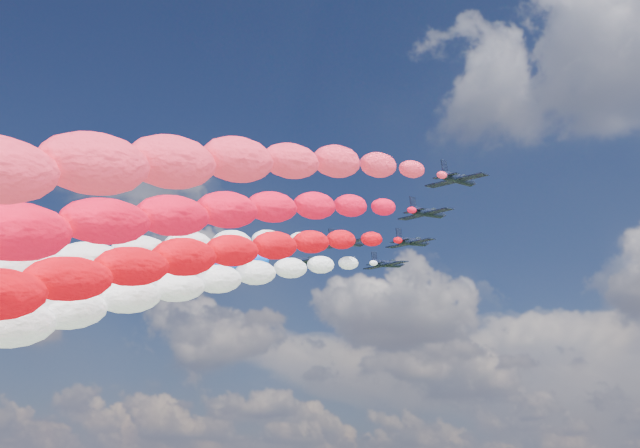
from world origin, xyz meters
The scene contains 14 objects.
jet_0 centered at (-29.81, -5.71, 92.22)m, with size 8.62×11.56×2.55m, color black, non-canonical shape.
jet_1 centered at (-20.69, 4.84, 92.22)m, with size 8.62×11.56×2.55m, color black, non-canonical shape.
jet_2 centered at (-11.58, 14.88, 92.22)m, with size 8.62×11.56×2.55m, color black, non-canonical shape.
trail_2 centered at (-11.58, -43.21, 72.57)m, with size 7.10×113.66×44.55m, color blue, non-canonical shape.
jet_3 centered at (1.41, 9.78, 92.22)m, with size 8.62×11.56×2.55m, color black, non-canonical shape.
trail_3 centered at (1.41, -48.31, 72.57)m, with size 7.10×113.66×44.55m, color white, non-canonical shape.
jet_4 centered at (-0.12, 25.58, 92.22)m, with size 8.62×11.56×2.55m, color black, non-canonical shape.
trail_4 centered at (-0.12, -32.51, 72.57)m, with size 7.10×113.66×44.55m, color white, non-canonical shape.
jet_5 centered at (10.63, 16.11, 92.22)m, with size 8.62×11.56×2.55m, color black, non-canonical shape.
trail_5 centered at (10.63, -41.98, 72.57)m, with size 7.10×113.66×44.55m, color red, non-canonical shape.
jet_6 centered at (20.17, 4.14, 92.22)m, with size 8.62×11.56×2.55m, color black, non-canonical shape.
trail_6 centered at (20.17, -53.95, 72.57)m, with size 7.10×113.66×44.55m, color #F40929, non-canonical shape.
jet_7 centered at (30.54, -5.91, 92.22)m, with size 8.62×11.56×2.55m, color black, non-canonical shape.
trail_7 centered at (30.54, -64.01, 72.57)m, with size 7.10×113.66×44.55m, color #FC2A45, non-canonical shape.
Camera 1 is at (79.59, -106.98, 49.26)m, focal length 48.45 mm.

